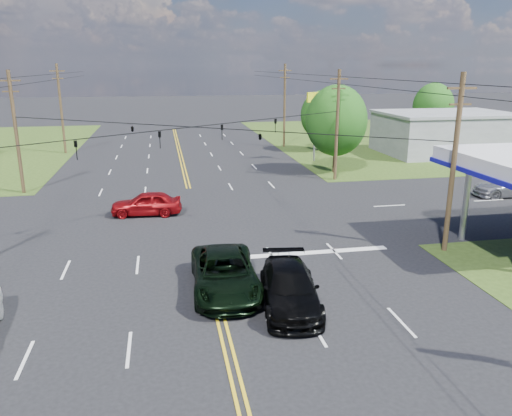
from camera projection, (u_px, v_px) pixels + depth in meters
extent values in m
plane|color=black|center=(195.00, 216.00, 33.60)|extent=(280.00, 280.00, 0.00)
cube|color=#2C4114|center=(429.00, 138.00, 70.07)|extent=(46.00, 48.00, 0.03)
cube|color=silver|center=(299.00, 254.00, 26.94)|extent=(10.00, 0.50, 0.02)
cube|color=slate|center=(445.00, 134.00, 57.24)|extent=(14.00, 10.00, 4.40)
cylinder|color=#A5A5AA|center=(466.00, 201.00, 28.55)|extent=(0.36, 0.36, 4.65)
cylinder|color=#3F2B1A|center=(453.00, 166.00, 26.11)|extent=(0.28, 0.28, 9.50)
cube|color=#3F2B1A|center=(462.00, 88.00, 25.02)|extent=(1.60, 0.12, 0.12)
cube|color=#3F2B1A|center=(460.00, 104.00, 25.24)|extent=(1.20, 0.10, 0.10)
cylinder|color=#3F2B1A|center=(16.00, 133.00, 38.48)|extent=(0.28, 0.28, 9.50)
cube|color=#3F2B1A|center=(9.00, 81.00, 37.39)|extent=(1.60, 0.12, 0.12)
cube|color=#3F2B1A|center=(11.00, 91.00, 37.61)|extent=(1.20, 0.10, 0.10)
cylinder|color=#3F2B1A|center=(337.00, 126.00, 43.11)|extent=(0.28, 0.28, 9.50)
cube|color=#3F2B1A|center=(339.00, 79.00, 42.02)|extent=(1.60, 0.12, 0.12)
cube|color=#3F2B1A|center=(339.00, 89.00, 42.24)|extent=(1.20, 0.10, 0.10)
cylinder|color=#3F2B1A|center=(61.00, 109.00, 56.35)|extent=(0.28, 0.28, 10.00)
cube|color=#3F2B1A|center=(57.00, 71.00, 55.20)|extent=(1.60, 0.12, 0.12)
cube|color=#3F2B1A|center=(58.00, 78.00, 55.42)|extent=(1.20, 0.10, 0.10)
cylinder|color=#3F2B1A|center=(285.00, 106.00, 60.99)|extent=(0.28, 0.28, 10.00)
cube|color=#3F2B1A|center=(285.00, 70.00, 59.83)|extent=(1.60, 0.12, 0.12)
cube|color=#3F2B1A|center=(285.00, 77.00, 60.05)|extent=(1.20, 0.10, 0.10)
imported|color=black|center=(76.00, 150.00, 26.70)|extent=(0.17, 0.21, 1.05)
imported|color=black|center=(160.00, 140.00, 30.37)|extent=(0.17, 0.21, 1.05)
imported|color=black|center=(222.00, 132.00, 33.84)|extent=(0.17, 0.21, 1.05)
imported|color=black|center=(275.00, 126.00, 37.52)|extent=(0.17, 0.21, 1.05)
imported|color=black|center=(132.00, 128.00, 33.88)|extent=(1.24, 0.26, 0.50)
imported|color=black|center=(260.00, 136.00, 30.18)|extent=(1.24, 0.26, 0.50)
cylinder|color=black|center=(399.00, 80.00, 31.58)|extent=(0.04, 100.00, 0.04)
cylinder|color=black|center=(398.00, 90.00, 31.74)|extent=(0.04, 100.00, 0.04)
cylinder|color=#3F2B1A|center=(335.00, 155.00, 46.98)|extent=(0.36, 0.36, 3.30)
ellipsoid|color=#1C4813|center=(336.00, 121.00, 46.09)|extent=(5.70, 5.70, 6.60)
cylinder|color=#3F2B1A|center=(321.00, 139.00, 58.82)|extent=(0.36, 0.36, 2.86)
ellipsoid|color=#1C4813|center=(322.00, 115.00, 58.05)|extent=(4.94, 4.94, 5.72)
cylinder|color=#3F2B1A|center=(431.00, 129.00, 67.58)|extent=(0.36, 0.36, 3.08)
ellipsoid|color=#1C4813|center=(433.00, 106.00, 66.75)|extent=(5.32, 5.32, 6.16)
imported|color=black|center=(225.00, 273.00, 22.28)|extent=(3.07, 6.29, 1.72)
imported|color=black|center=(290.00, 288.00, 20.89)|extent=(3.04, 5.90, 1.64)
imported|color=maroon|center=(146.00, 203.00, 33.75)|extent=(4.84, 2.25, 1.60)
imported|color=#9D9DA2|center=(508.00, 186.00, 38.66)|extent=(5.53, 2.35, 1.59)
cylinder|color=#A5A5AA|center=(315.00, 127.00, 51.89)|extent=(0.20, 0.20, 7.26)
cube|color=#EAF619|center=(316.00, 97.00, 51.06)|extent=(2.00, 0.72, 1.00)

